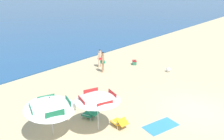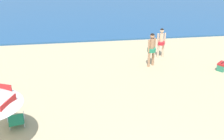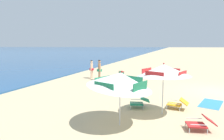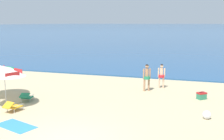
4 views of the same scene
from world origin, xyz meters
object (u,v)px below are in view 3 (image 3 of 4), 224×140
at_px(beach_umbrella_striped_second, 120,80).
at_px(person_standing_beside, 99,69).
at_px(lounge_chair_facing_sea, 178,103).
at_px(beach_umbrella_striped_main, 164,70).
at_px(beach_towel, 211,104).
at_px(beach_ball, 156,75).
at_px(lounge_chair_beside_umbrella, 139,102).
at_px(person_standing_near_shore, 92,68).
at_px(cooler_box, 121,73).
at_px(lounge_chair_under_umbrella, 201,123).

bearing_deg(beach_umbrella_striped_second, person_standing_beside, 26.42).
bearing_deg(beach_umbrella_striped_second, lounge_chair_facing_sea, -38.87).
relative_size(beach_umbrella_striped_main, beach_towel, 1.72).
height_order(beach_umbrella_striped_second, beach_ball, beach_umbrella_striped_second).
distance_m(beach_umbrella_striped_second, lounge_chair_beside_umbrella, 2.58).
xyz_separation_m(person_standing_near_shore, person_standing_beside, (-0.80, -1.05, 0.06)).
height_order(person_standing_beside, cooler_box, person_standing_beside).
bearing_deg(cooler_box, lounge_chair_beside_umbrella, -159.92).
xyz_separation_m(lounge_chair_facing_sea, beach_towel, (1.36, -1.60, -0.26)).
height_order(lounge_chair_beside_umbrella, beach_towel, lounge_chair_beside_umbrella).
bearing_deg(lounge_chair_facing_sea, person_standing_beside, 47.34).
bearing_deg(lounge_chair_beside_umbrella, person_standing_near_shore, 38.80).
bearing_deg(lounge_chair_under_umbrella, person_standing_near_shore, 42.66).
bearing_deg(lounge_chair_under_umbrella, beach_ball, 12.29).
bearing_deg(beach_umbrella_striped_main, lounge_chair_beside_umbrella, 64.17).
xyz_separation_m(person_standing_near_shore, cooler_box, (2.55, -2.01, -0.73)).
distance_m(beach_umbrella_striped_main, beach_towel, 3.66).
relative_size(beach_umbrella_striped_main, beach_ball, 8.04).
relative_size(person_standing_near_shore, beach_towel, 0.90).
height_order(beach_ball, beach_towel, beach_ball).
relative_size(cooler_box, beach_ball, 1.57).
relative_size(lounge_chair_beside_umbrella, person_standing_near_shore, 0.60).
xyz_separation_m(beach_umbrella_striped_second, cooler_box, (11.41, 3.05, -1.47)).
height_order(beach_umbrella_striped_second, person_standing_beside, beach_umbrella_striped_second).
bearing_deg(beach_ball, lounge_chair_beside_umbrella, -179.67).
xyz_separation_m(lounge_chair_under_umbrella, person_standing_beside, (7.65, 6.73, 0.73)).
relative_size(lounge_chair_facing_sea, person_standing_beside, 0.57).
bearing_deg(beach_towel, lounge_chair_beside_umbrella, 117.71).
distance_m(lounge_chair_facing_sea, person_standing_beside, 8.23).
bearing_deg(person_standing_near_shore, beach_umbrella_striped_main, -138.24).
height_order(person_standing_near_shore, beach_ball, person_standing_near_shore).
bearing_deg(lounge_chair_facing_sea, lounge_chair_beside_umbrella, 102.18).
xyz_separation_m(person_standing_beside, cooler_box, (3.35, -0.96, -0.80)).
bearing_deg(beach_umbrella_striped_second, beach_umbrella_striped_main, -40.39).
xyz_separation_m(lounge_chair_facing_sea, person_standing_near_shore, (6.35, 7.08, 0.67)).
height_order(beach_umbrella_striped_second, person_standing_near_shore, beach_umbrella_striped_second).
xyz_separation_m(beach_umbrella_striped_main, lounge_chair_beside_umbrella, (0.51, 1.05, -1.59)).
xyz_separation_m(beach_umbrella_striped_main, lounge_chair_under_umbrella, (-1.22, -1.33, -1.60)).
height_order(beach_umbrella_striped_second, lounge_chair_facing_sea, beach_umbrella_striped_second).
xyz_separation_m(beach_umbrella_striped_second, person_standing_beside, (8.06, 4.01, -0.67)).
xyz_separation_m(beach_umbrella_striped_main, person_standing_beside, (6.43, 5.40, -0.86)).
distance_m(beach_umbrella_striped_main, person_standing_near_shore, 9.73).
distance_m(beach_umbrella_striped_main, lounge_chair_beside_umbrella, 1.97).
relative_size(lounge_chair_beside_umbrella, beach_towel, 0.54).
bearing_deg(person_standing_near_shore, beach_umbrella_striped_second, -150.28).
bearing_deg(cooler_box, beach_ball, -86.69).
bearing_deg(person_standing_near_shore, cooler_box, -38.26).
height_order(lounge_chair_facing_sea, person_standing_near_shore, person_standing_near_shore).
relative_size(lounge_chair_facing_sea, beach_towel, 0.55).
bearing_deg(cooler_box, beach_umbrella_striped_main, -155.58).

